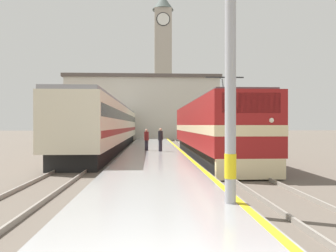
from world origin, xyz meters
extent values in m
plane|color=#60564C|center=(0.00, 30.00, 0.00)|extent=(200.00, 200.00, 0.00)
cube|color=#999999|center=(0.00, 25.00, 0.16)|extent=(4.33, 140.00, 0.32)
cube|color=yellow|center=(2.02, 25.00, 0.32)|extent=(0.20, 140.00, 0.00)
cube|color=#60564C|center=(3.72, 25.00, 0.01)|extent=(2.83, 140.00, 0.02)
cube|color=gray|center=(3.01, 25.00, 0.09)|extent=(0.07, 140.00, 0.14)
cube|color=gray|center=(4.44, 25.00, 0.09)|extent=(0.07, 140.00, 0.14)
cube|color=#60564C|center=(-3.88, 25.00, 0.01)|extent=(2.83, 140.00, 0.02)
cube|color=gray|center=(-4.60, 25.00, 0.09)|extent=(0.07, 140.00, 0.14)
cube|color=gray|center=(-3.17, 25.00, 0.09)|extent=(0.07, 140.00, 0.14)
cube|color=black|center=(3.72, 18.74, 0.45)|extent=(2.46, 17.18, 0.90)
cube|color=maroon|center=(3.72, 18.74, 2.26)|extent=(2.90, 18.68, 2.73)
cube|color=beige|center=(3.72, 18.74, 1.99)|extent=(2.92, 18.70, 0.44)
cube|color=beige|center=(3.72, 9.55, 0.50)|extent=(2.75, 0.30, 0.81)
cube|color=black|center=(3.72, 9.46, 3.08)|extent=(2.32, 0.12, 0.80)
sphere|color=white|center=(2.93, 9.42, 2.40)|extent=(0.20, 0.20, 0.20)
sphere|color=white|center=(4.52, 9.42, 2.40)|extent=(0.20, 0.20, 0.20)
cube|color=#4C4C51|center=(3.72, 18.74, 3.69)|extent=(2.61, 17.74, 0.12)
cylinder|color=#333333|center=(3.72, 13.72, 4.25)|extent=(0.06, 0.63, 1.03)
cylinder|color=#333333|center=(3.72, 14.42, 4.25)|extent=(0.06, 0.63, 1.03)
cube|color=#262626|center=(3.72, 14.07, 4.75)|extent=(2.03, 0.08, 0.06)
cube|color=black|center=(-3.88, 27.09, 0.45)|extent=(2.46, 29.98, 0.90)
cube|color=beige|center=(-3.88, 27.09, 2.36)|extent=(2.90, 31.23, 2.91)
cube|color=black|center=(-3.88, 27.09, 2.94)|extent=(2.92, 30.61, 0.64)
cube|color=maroon|center=(-3.88, 27.09, 1.77)|extent=(2.92, 30.61, 0.36)
cube|color=gray|center=(-3.88, 27.09, 3.91)|extent=(2.67, 31.23, 0.20)
cylinder|color=#9E9EA3|center=(1.76, 4.73, 4.00)|extent=(0.27, 0.27, 7.35)
cylinder|color=yellow|center=(1.76, 4.73, 1.22)|extent=(0.29, 0.29, 0.60)
cylinder|color=#23232D|center=(-0.53, 21.17, 0.70)|extent=(0.26, 0.26, 0.76)
cylinder|color=maroon|center=(-0.53, 21.17, 1.40)|extent=(0.34, 0.34, 0.64)
sphere|color=tan|center=(-0.53, 21.17, 1.82)|extent=(0.21, 0.21, 0.21)
cylinder|color=#23232D|center=(0.48, 20.48, 0.72)|extent=(0.26, 0.26, 0.80)
cylinder|color=black|center=(0.48, 20.48, 1.45)|extent=(0.34, 0.34, 0.66)
sphere|color=tan|center=(0.48, 20.48, 1.89)|extent=(0.22, 0.22, 0.22)
cube|color=#ADA393|center=(2.06, 60.52, 12.30)|extent=(3.29, 3.29, 24.61)
cylinder|color=black|center=(2.06, 58.85, 22.31)|extent=(2.60, 0.06, 2.60)
cylinder|color=white|center=(2.06, 58.82, 22.31)|extent=(2.30, 0.10, 2.30)
cone|color=#47514C|center=(2.06, 60.52, 26.09)|extent=(4.11, 4.11, 2.96)
cube|color=beige|center=(-1.44, 46.72, 4.53)|extent=(22.29, 6.12, 9.07)
cube|color=#564C47|center=(-1.44, 46.72, 9.32)|extent=(22.89, 6.72, 0.50)
camera|label=1|loc=(-0.16, -3.11, 2.22)|focal=35.00mm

